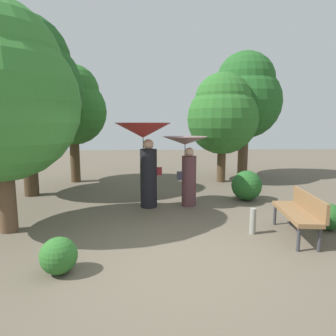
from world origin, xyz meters
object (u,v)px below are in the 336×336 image
Objects in this scene: person_right at (187,157)px; park_bench at (300,211)px; tree_mid_left at (24,81)px; tree_far_back at (73,105)px; tree_near_right at (245,96)px; path_marker_post at (253,221)px; tree_mid_right at (223,113)px; person_left at (145,143)px.

person_right reaches higher than park_bench.
tree_far_back is (0.77, 2.10, -0.54)m from tree_mid_left.
park_bench is 7.85m from tree_mid_left.
tree_near_right is 0.94× the size of tree_mid_left.
path_marker_post is (1.06, -2.06, -1.02)m from person_right.
tree_far_back is at bearing 130.94° from path_marker_post.
tree_mid_left is 10.22× the size of path_marker_post.
tree_mid_right is at bearing 16.64° from tree_mid_left.
tree_mid_left is (-7.24, -2.87, 0.11)m from tree_near_right.
tree_near_right is (0.87, 6.48, 2.70)m from park_bench.
person_right is 3.79m from tree_mid_right.
tree_far_back is (-5.37, 0.26, 0.28)m from tree_mid_right.
tree_near_right is (2.75, 4.22, 1.93)m from person_right.
path_marker_post is at bearing -139.47° from person_left.
tree_far_back is (-5.61, 5.71, 2.27)m from park_bench.
person_right is 0.35× the size of tree_mid_left.
park_bench is at bearing -45.51° from tree_far_back.
person_right is 5.29m from tree_far_back.
person_right is 0.43× the size of tree_far_back.
person_left is 0.55× the size of tree_mid_right.
person_right is 3.04m from park_bench.
path_marker_post is (5.55, -3.42, -3.07)m from tree_mid_left.
tree_mid_right reaches higher than park_bench.
tree_near_right is at bearing 43.10° from tree_mid_right.
person_left is 3.85m from park_bench.
person_left is 0.41× the size of tree_mid_left.
path_marker_post is at bearing -96.34° from tree_mid_right.
tree_mid_right is at bearing 83.66° from path_marker_post.
tree_mid_right reaches higher than path_marker_post.
tree_near_right reaches higher than tree_far_back.
path_marker_post is at bearing -96.89° from park_bench.
person_left is 0.44× the size of tree_near_right.
tree_mid_left is 2.30m from tree_far_back.
park_bench is 0.39× the size of tree_mid_right.
tree_mid_left is (-6.37, 3.61, 2.81)m from park_bench.
tree_mid_left reaches higher than tree_far_back.
tree_mid_left is (-3.42, 1.41, 1.69)m from person_left.
tree_mid_left reaches higher than path_marker_post.
person_left reaches higher than park_bench.
tree_mid_left reaches higher than tree_near_right.
park_bench is (2.95, -2.20, -1.12)m from person_left.
person_left is 4.23× the size of path_marker_post.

